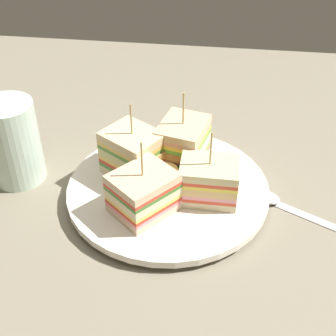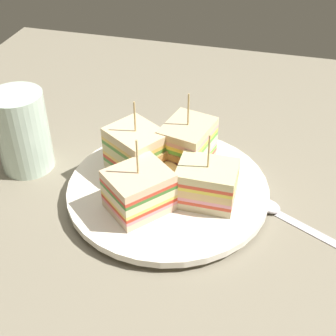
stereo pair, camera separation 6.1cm
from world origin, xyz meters
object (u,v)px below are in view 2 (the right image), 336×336
at_px(drinking_glass, 23,137).
at_px(chip_pile, 175,184).
at_px(sandwich_wedge_0, 139,191).
at_px(sandwich_wedge_1, 206,184).
at_px(plate, 168,190).
at_px(sandwich_wedge_2, 187,145).
at_px(sandwich_wedge_3, 137,151).
at_px(spoon, 286,216).

bearing_deg(drinking_glass, chip_pile, 83.72).
relative_size(sandwich_wedge_0, chip_pile, 1.29).
xyz_separation_m(sandwich_wedge_0, sandwich_wedge_1, (-0.04, 0.08, -0.00)).
xyz_separation_m(plate, drinking_glass, (-0.02, -0.22, 0.04)).
relative_size(sandwich_wedge_0, drinking_glass, 0.87).
relative_size(sandwich_wedge_2, chip_pile, 1.40).
height_order(sandwich_wedge_1, chip_pile, sandwich_wedge_1).
bearing_deg(sandwich_wedge_0, sandwich_wedge_3, 60.35).
bearing_deg(sandwich_wedge_1, spoon, -173.97).
bearing_deg(spoon, sandwich_wedge_0, 41.67).
relative_size(sandwich_wedge_3, drinking_glass, 0.91).
bearing_deg(drinking_glass, spoon, 87.13).
height_order(sandwich_wedge_0, chip_pile, sandwich_wedge_0).
bearing_deg(sandwich_wedge_0, sandwich_wedge_1, -24.45).
distance_m(plate, sandwich_wedge_2, 0.07).
distance_m(sandwich_wedge_0, sandwich_wedge_1, 0.08).
distance_m(sandwich_wedge_2, chip_pile, 0.07).
distance_m(plate, sandwich_wedge_0, 0.07).
xyz_separation_m(sandwich_wedge_2, sandwich_wedge_3, (0.03, -0.06, -0.00)).
bearing_deg(sandwich_wedge_0, chip_pile, -0.61).
distance_m(sandwich_wedge_1, sandwich_wedge_3, 0.11).
height_order(plate, drinking_glass, drinking_glass).
height_order(sandwich_wedge_3, drinking_glass, sandwich_wedge_3).
bearing_deg(sandwich_wedge_3, plate, 7.46).
bearing_deg(sandwich_wedge_3, chip_pile, 4.38).
bearing_deg(spoon, sandwich_wedge_1, 33.02).
height_order(sandwich_wedge_3, spoon, sandwich_wedge_3).
bearing_deg(plate, spoon, 88.73).
relative_size(sandwich_wedge_2, drinking_glass, 0.95).
xyz_separation_m(plate, sandwich_wedge_1, (0.01, 0.05, 0.03)).
bearing_deg(sandwich_wedge_2, plate, -0.34).
height_order(sandwich_wedge_0, sandwich_wedge_3, sandwich_wedge_3).
bearing_deg(sandwich_wedge_3, sandwich_wedge_2, 58.31).
bearing_deg(sandwich_wedge_2, sandwich_wedge_0, -5.98).
xyz_separation_m(sandwich_wedge_1, sandwich_wedge_2, (-0.07, -0.04, 0.01)).
height_order(sandwich_wedge_1, sandwich_wedge_2, sandwich_wedge_2).
height_order(sandwich_wedge_0, sandwich_wedge_2, sandwich_wedge_2).
bearing_deg(plate, sandwich_wedge_0, -24.87).
xyz_separation_m(sandwich_wedge_3, chip_pile, (0.03, 0.06, -0.02)).
relative_size(sandwich_wedge_2, spoon, 0.74).
bearing_deg(sandwich_wedge_1, chip_pile, -5.90).
bearing_deg(sandwich_wedge_1, sandwich_wedge_0, 25.31).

